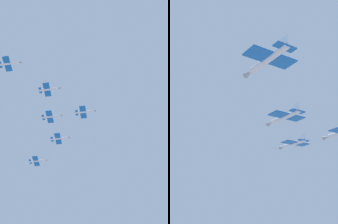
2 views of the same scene
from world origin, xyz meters
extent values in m
cylinder|color=white|center=(-10.10, 4.31, 156.19)|extent=(4.70, 9.53, 1.19)
cone|color=#9EA3AD|center=(-12.30, 9.87, 156.19)|extent=(1.85, 2.44, 1.14)
cube|color=blue|center=(-9.91, 3.81, 156.14)|extent=(9.36, 6.42, 0.20)
cube|color=blue|center=(-8.53, 0.33, 156.19)|extent=(3.99, 2.77, 0.20)
cube|color=white|center=(-8.57, 0.41, 157.17)|extent=(0.80, 1.68, 1.96)
cylinder|color=white|center=(-20.09, -18.69, 156.26)|extent=(4.70, 9.53, 1.19)
cone|color=#9EA3AD|center=(-22.29, -13.14, 156.26)|extent=(1.85, 2.44, 1.14)
cube|color=blue|center=(-19.89, -19.20, 156.20)|extent=(9.36, 6.42, 0.20)
cube|color=blue|center=(-18.52, -22.67, 156.26)|extent=(3.99, 2.77, 0.20)
cube|color=white|center=(-18.55, -22.59, 157.24)|extent=(0.80, 1.68, 1.96)
cylinder|color=white|center=(12.90, -5.68, 155.64)|extent=(4.70, 9.53, 1.19)
cone|color=#9EA3AD|center=(10.71, -0.12, 155.64)|extent=(1.85, 2.44, 1.14)
cube|color=blue|center=(13.10, -6.18, 155.58)|extent=(9.36, 6.42, 0.20)
cube|color=blue|center=(14.47, -9.66, 155.64)|extent=(3.99, 2.77, 0.20)
cube|color=white|center=(14.44, -9.58, 156.61)|extent=(0.80, 1.68, 1.96)
cylinder|color=white|center=(-2.94, -13.83, 154.93)|extent=(4.70, 9.53, 1.19)
cone|color=#9EA3AD|center=(-5.14, -8.28, 154.93)|extent=(1.85, 2.44, 1.14)
cube|color=blue|center=(-2.75, -14.34, 154.88)|extent=(9.36, 6.42, 0.20)
cube|color=blue|center=(-1.37, -17.82, 154.93)|extent=(3.99, 2.77, 0.20)
cube|color=white|center=(-1.41, -17.73, 155.91)|extent=(0.80, 1.68, 1.96)
cylinder|color=white|center=(-30.08, -41.70, 157.50)|extent=(4.70, 9.53, 1.19)
cone|color=#9EA3AD|center=(-32.27, -36.14, 157.50)|extent=(1.85, 2.44, 1.14)
cube|color=blue|center=(-29.88, -42.20, 157.44)|extent=(9.36, 6.42, 0.20)
cube|color=blue|center=(-28.51, -45.68, 157.50)|extent=(3.99, 2.77, 0.20)
cube|color=white|center=(-28.54, -45.60, 158.47)|extent=(0.80, 1.68, 1.96)
cylinder|color=white|center=(35.91, -15.66, 156.03)|extent=(4.70, 9.53, 1.19)
cone|color=#9EA3AD|center=(33.71, -10.11, 156.03)|extent=(1.85, 2.44, 1.14)
cube|color=blue|center=(36.11, -16.17, 155.97)|extent=(9.36, 6.42, 0.20)
cube|color=blue|center=(37.48, -19.64, 156.03)|extent=(3.99, 2.77, 0.20)
cube|color=white|center=(37.45, -19.56, 157.01)|extent=(0.80, 1.68, 1.96)
camera|label=1|loc=(81.58, 54.45, 3.81)|focal=51.29mm
camera|label=2|loc=(-41.55, -84.84, 131.58)|focal=49.95mm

